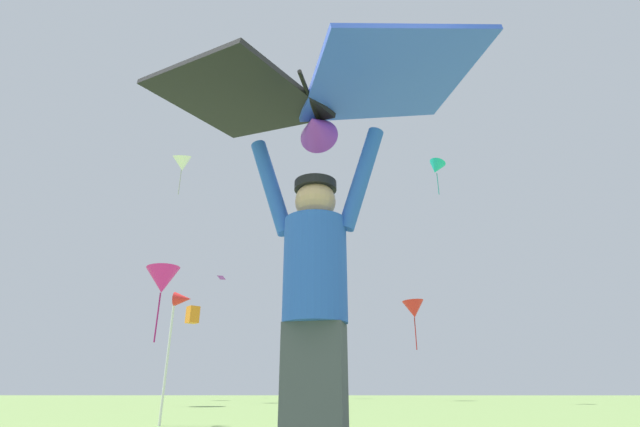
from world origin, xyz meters
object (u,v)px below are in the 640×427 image
at_px(distant_kite_purple_overhead_distant, 222,277).
at_px(distant_kite_white_high_left, 182,163).
at_px(marker_flag, 180,308).
at_px(distant_kite_blue_high_right, 291,235).
at_px(distant_kite_red_mid_left, 414,309).
at_px(distant_kite_magenta_low_right, 162,280).
at_px(distant_kite_teal_low_left, 436,168).
at_px(kite_flyer_person, 315,300).
at_px(held_stunt_kite, 312,96).
at_px(distant_kite_orange_far_center, 193,315).

distance_m(distant_kite_purple_overhead_distant, distant_kite_white_high_left, 15.50).
bearing_deg(marker_flag, distant_kite_blue_high_right, 91.28).
relative_size(distant_kite_red_mid_left, distant_kite_white_high_left, 1.13).
height_order(distant_kite_white_high_left, distant_kite_magenta_low_right, distant_kite_white_high_left).
distance_m(distant_kite_teal_low_left, marker_flag, 17.49).
distance_m(kite_flyer_person, distant_kite_white_high_left, 24.20).
bearing_deg(distant_kite_purple_overhead_distant, distant_kite_red_mid_left, -35.74).
bearing_deg(held_stunt_kite, distant_kite_red_mid_left, 78.37).
bearing_deg(marker_flag, held_stunt_kite, -65.38).
xyz_separation_m(distant_kite_blue_high_right, distant_kite_magenta_low_right, (-3.32, -17.85, -7.93)).
distance_m(distant_kite_white_high_left, distant_kite_teal_low_left, 13.85).
height_order(distant_kite_blue_high_right, distant_kite_purple_overhead_distant, distant_kite_blue_high_right).
bearing_deg(distant_kite_teal_low_left, marker_flag, -122.26).
relative_size(held_stunt_kite, distant_kite_blue_high_right, 1.49).
bearing_deg(held_stunt_kite, distant_kite_blue_high_right, 95.37).
bearing_deg(distant_kite_magenta_low_right, distant_kite_purple_overhead_distant, 97.76).
xyz_separation_m(distant_kite_purple_overhead_distant, marker_flag, (6.71, -29.67, -7.74)).
bearing_deg(distant_kite_white_high_left, distant_kite_orange_far_center, 92.03).
relative_size(distant_kite_blue_high_right, distant_kite_magenta_low_right, 0.49).
bearing_deg(distant_kite_blue_high_right, distant_kite_purple_overhead_distant, 156.98).
bearing_deg(marker_flag, kite_flyer_person, -64.83).
height_order(distant_kite_orange_far_center, distant_kite_teal_low_left, distant_kite_teal_low_left).
distance_m(distant_kite_orange_far_center, marker_flag, 21.02).
distance_m(distant_kite_blue_high_right, distant_kite_red_mid_left, 13.38).
height_order(held_stunt_kite, distant_kite_white_high_left, distant_kite_white_high_left).
distance_m(distant_kite_purple_overhead_distant, distant_kite_magenta_low_right, 21.24).
relative_size(kite_flyer_person, held_stunt_kite, 0.91).
height_order(distant_kite_white_high_left, distant_kite_teal_low_left, distant_kite_white_high_left).
distance_m(distant_kite_red_mid_left, distant_kite_white_high_left, 15.92).
distance_m(kite_flyer_person, marker_flag, 5.85).
bearing_deg(distant_kite_blue_high_right, distant_kite_white_high_left, -112.01).
relative_size(distant_kite_orange_far_center, distant_kite_teal_low_left, 0.51).
bearing_deg(held_stunt_kite, distant_kite_orange_far_center, 108.25).
height_order(kite_flyer_person, distant_kite_orange_far_center, distant_kite_orange_far_center).
relative_size(distant_kite_purple_overhead_distant, distant_kite_magenta_low_right, 0.28).
bearing_deg(distant_kite_white_high_left, marker_flag, -68.50).
bearing_deg(distant_kite_orange_far_center, distant_kite_red_mid_left, -2.25).
height_order(distant_kite_red_mid_left, distant_kite_teal_low_left, distant_kite_teal_low_left).
distance_m(distant_kite_orange_far_center, distant_kite_white_high_left, 9.31).
relative_size(distant_kite_red_mid_left, distant_kite_teal_low_left, 1.46).
xyz_separation_m(kite_flyer_person, distant_kite_teal_low_left, (5.49, 17.83, 10.04)).
bearing_deg(distant_kite_orange_far_center, marker_flag, -73.54).
bearing_deg(distant_kite_orange_far_center, distant_kite_white_high_left, -87.97).
bearing_deg(distant_kite_purple_overhead_distant, distant_kite_orange_far_center, -85.19).
distance_m(distant_kite_teal_low_left, distant_kite_magenta_low_right, 13.95).
relative_size(distant_kite_white_high_left, distant_kite_teal_low_left, 1.29).
bearing_deg(distant_kite_purple_overhead_distant, kite_flyer_person, -75.28).
bearing_deg(distant_kite_teal_low_left, held_stunt_kite, -107.08).
relative_size(kite_flyer_person, distant_kite_orange_far_center, 1.90).
distance_m(kite_flyer_person, distant_kite_magenta_low_right, 16.21).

